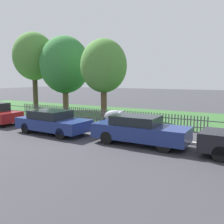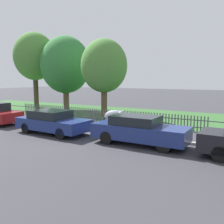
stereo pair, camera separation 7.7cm
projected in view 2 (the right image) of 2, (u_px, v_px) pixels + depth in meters
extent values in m
plane|color=#38383D|center=(70.00, 129.00, 15.15)|extent=(120.00, 120.00, 0.00)
cube|color=#B2ADA3|center=(71.00, 128.00, 15.22)|extent=(41.75, 0.20, 0.12)
cube|color=#33602D|center=(125.00, 114.00, 21.54)|extent=(41.75, 8.71, 0.01)
cube|color=#4C4C51|center=(98.00, 118.00, 17.78)|extent=(41.75, 0.03, 0.05)
cube|color=#4C4C51|center=(98.00, 112.00, 17.73)|extent=(41.75, 0.03, 0.05)
cube|color=#4C4C51|center=(26.00, 109.00, 21.39)|extent=(0.06, 0.03, 0.95)
cube|color=#4C4C51|center=(27.00, 109.00, 21.29)|extent=(0.06, 0.03, 0.95)
cube|color=#4C4C51|center=(29.00, 109.00, 21.20)|extent=(0.06, 0.03, 0.95)
cube|color=#4C4C51|center=(30.00, 109.00, 21.11)|extent=(0.06, 0.03, 0.95)
cube|color=#4C4C51|center=(32.00, 110.00, 21.02)|extent=(0.06, 0.03, 0.95)
cube|color=#4C4C51|center=(33.00, 110.00, 20.92)|extent=(0.06, 0.03, 0.95)
cube|color=#4C4C51|center=(35.00, 110.00, 20.83)|extent=(0.06, 0.03, 0.95)
cube|color=#4C4C51|center=(36.00, 110.00, 20.74)|extent=(0.06, 0.03, 0.95)
cube|color=#4C4C51|center=(38.00, 110.00, 20.65)|extent=(0.06, 0.03, 0.95)
cube|color=#4C4C51|center=(40.00, 110.00, 20.55)|extent=(0.06, 0.03, 0.95)
cube|color=#4C4C51|center=(41.00, 110.00, 20.46)|extent=(0.06, 0.03, 0.95)
cube|color=#4C4C51|center=(43.00, 111.00, 20.37)|extent=(0.06, 0.03, 0.95)
cube|color=#4C4C51|center=(45.00, 111.00, 20.28)|extent=(0.06, 0.03, 0.95)
cube|color=#4C4C51|center=(46.00, 111.00, 20.18)|extent=(0.06, 0.03, 0.95)
cube|color=#4C4C51|center=(48.00, 111.00, 20.09)|extent=(0.06, 0.03, 0.95)
cube|color=#4C4C51|center=(50.00, 111.00, 20.00)|extent=(0.06, 0.03, 0.95)
cube|color=#4C4C51|center=(52.00, 111.00, 19.91)|extent=(0.06, 0.03, 0.95)
cube|color=#4C4C51|center=(53.00, 111.00, 19.81)|extent=(0.06, 0.03, 0.95)
cube|color=#4C4C51|center=(55.00, 112.00, 19.72)|extent=(0.06, 0.03, 0.95)
cube|color=#4C4C51|center=(57.00, 112.00, 19.63)|extent=(0.06, 0.03, 0.95)
cube|color=#4C4C51|center=(59.00, 112.00, 19.54)|extent=(0.06, 0.03, 0.95)
cube|color=#4C4C51|center=(61.00, 112.00, 19.44)|extent=(0.06, 0.03, 0.95)
cube|color=#4C4C51|center=(62.00, 112.00, 19.35)|extent=(0.06, 0.03, 0.95)
cube|color=#4C4C51|center=(64.00, 112.00, 19.26)|extent=(0.06, 0.03, 0.95)
cube|color=#4C4C51|center=(66.00, 113.00, 19.17)|extent=(0.06, 0.03, 0.95)
cube|color=#4C4C51|center=(68.00, 113.00, 19.08)|extent=(0.06, 0.03, 0.95)
cube|color=#4C4C51|center=(70.00, 113.00, 18.98)|extent=(0.06, 0.03, 0.95)
cube|color=#4C4C51|center=(72.00, 113.00, 18.89)|extent=(0.06, 0.03, 0.95)
cube|color=#4C4C51|center=(74.00, 113.00, 18.80)|extent=(0.06, 0.03, 0.95)
cube|color=#4C4C51|center=(76.00, 113.00, 18.71)|extent=(0.06, 0.03, 0.95)
cube|color=#4C4C51|center=(78.00, 114.00, 18.61)|extent=(0.06, 0.03, 0.95)
cube|color=#4C4C51|center=(80.00, 114.00, 18.52)|extent=(0.06, 0.03, 0.95)
cube|color=#4C4C51|center=(82.00, 114.00, 18.43)|extent=(0.06, 0.03, 0.95)
cube|color=#4C4C51|center=(84.00, 114.00, 18.34)|extent=(0.06, 0.03, 0.95)
cube|color=#4C4C51|center=(86.00, 114.00, 18.24)|extent=(0.06, 0.03, 0.95)
cube|color=#4C4C51|center=(88.00, 114.00, 18.15)|extent=(0.06, 0.03, 0.95)
cube|color=#4C4C51|center=(90.00, 115.00, 18.06)|extent=(0.06, 0.03, 0.95)
cube|color=#4C4C51|center=(92.00, 115.00, 17.97)|extent=(0.06, 0.03, 0.95)
cube|color=#4C4C51|center=(95.00, 115.00, 17.87)|extent=(0.06, 0.03, 0.95)
cube|color=#4C4C51|center=(97.00, 115.00, 17.78)|extent=(0.06, 0.03, 0.95)
cube|color=#4C4C51|center=(99.00, 115.00, 17.69)|extent=(0.06, 0.03, 0.95)
cube|color=#4C4C51|center=(101.00, 116.00, 17.60)|extent=(0.06, 0.03, 0.95)
cube|color=#4C4C51|center=(103.00, 116.00, 17.50)|extent=(0.06, 0.03, 0.95)
cube|color=#4C4C51|center=(106.00, 116.00, 17.41)|extent=(0.06, 0.03, 0.95)
cube|color=#4C4C51|center=(108.00, 116.00, 17.32)|extent=(0.06, 0.03, 0.95)
cube|color=#4C4C51|center=(110.00, 116.00, 17.23)|extent=(0.06, 0.03, 0.95)
cube|color=#4C4C51|center=(113.00, 117.00, 17.13)|extent=(0.06, 0.03, 0.95)
cube|color=#4C4C51|center=(115.00, 117.00, 17.04)|extent=(0.06, 0.03, 0.95)
cube|color=#4C4C51|center=(118.00, 117.00, 16.95)|extent=(0.06, 0.03, 0.95)
cube|color=#4C4C51|center=(120.00, 117.00, 16.86)|extent=(0.06, 0.03, 0.95)
cube|color=#4C4C51|center=(122.00, 117.00, 16.76)|extent=(0.06, 0.03, 0.95)
cube|color=#4C4C51|center=(125.00, 118.00, 16.67)|extent=(0.06, 0.03, 0.95)
cube|color=#4C4C51|center=(127.00, 118.00, 16.58)|extent=(0.06, 0.03, 0.95)
cube|color=#4C4C51|center=(130.00, 118.00, 16.49)|extent=(0.06, 0.03, 0.95)
cube|color=#4C4C51|center=(133.00, 118.00, 16.39)|extent=(0.06, 0.03, 0.95)
cube|color=#4C4C51|center=(135.00, 119.00, 16.30)|extent=(0.06, 0.03, 0.95)
cube|color=#4C4C51|center=(138.00, 119.00, 16.21)|extent=(0.06, 0.03, 0.95)
cube|color=#4C4C51|center=(140.00, 119.00, 16.12)|extent=(0.06, 0.03, 0.95)
cube|color=#4C4C51|center=(143.00, 119.00, 16.03)|extent=(0.06, 0.03, 0.95)
cube|color=#4C4C51|center=(146.00, 119.00, 15.93)|extent=(0.06, 0.03, 0.95)
cube|color=#4C4C51|center=(149.00, 120.00, 15.84)|extent=(0.06, 0.03, 0.95)
cube|color=#4C4C51|center=(151.00, 120.00, 15.75)|extent=(0.06, 0.03, 0.95)
cube|color=#4C4C51|center=(154.00, 120.00, 15.66)|extent=(0.06, 0.03, 0.95)
cube|color=#4C4C51|center=(157.00, 120.00, 15.56)|extent=(0.06, 0.03, 0.95)
cube|color=#4C4C51|center=(160.00, 121.00, 15.47)|extent=(0.06, 0.03, 0.95)
cube|color=#4C4C51|center=(163.00, 121.00, 15.38)|extent=(0.06, 0.03, 0.95)
cube|color=#4C4C51|center=(166.00, 121.00, 15.29)|extent=(0.06, 0.03, 0.95)
cube|color=#4C4C51|center=(169.00, 121.00, 15.19)|extent=(0.06, 0.03, 0.95)
cube|color=#4C4C51|center=(172.00, 122.00, 15.10)|extent=(0.06, 0.03, 0.95)
cube|color=#4C4C51|center=(175.00, 122.00, 15.01)|extent=(0.06, 0.03, 0.95)
cube|color=#4C4C51|center=(178.00, 122.00, 14.92)|extent=(0.06, 0.03, 0.95)
cube|color=#4C4C51|center=(181.00, 123.00, 14.82)|extent=(0.06, 0.03, 0.95)
cube|color=#4C4C51|center=(184.00, 123.00, 14.73)|extent=(0.06, 0.03, 0.95)
cube|color=#4C4C51|center=(188.00, 123.00, 14.64)|extent=(0.06, 0.03, 0.95)
cube|color=#4C4C51|center=(191.00, 123.00, 14.55)|extent=(0.06, 0.03, 0.95)
cube|color=#4C4C51|center=(194.00, 124.00, 14.45)|extent=(0.06, 0.03, 0.95)
cube|color=#4C4C51|center=(197.00, 124.00, 14.36)|extent=(0.06, 0.03, 0.95)
cube|color=#4C4C51|center=(201.00, 124.00, 14.27)|extent=(0.06, 0.03, 0.95)
cube|color=#4C4C51|center=(204.00, 125.00, 14.18)|extent=(0.06, 0.03, 0.95)
cube|color=#4C4C51|center=(208.00, 125.00, 14.08)|extent=(0.06, 0.03, 0.95)
cylinder|color=black|center=(16.00, 119.00, 17.03)|extent=(0.60, 0.14, 0.60)
cube|color=navy|center=(53.00, 124.00, 14.00)|extent=(4.36, 1.97, 0.60)
cube|color=black|center=(50.00, 114.00, 14.04)|extent=(2.12, 1.70, 0.44)
cylinder|color=black|center=(81.00, 128.00, 14.03)|extent=(0.60, 0.16, 0.60)
cylinder|color=black|center=(60.00, 134.00, 12.64)|extent=(0.60, 0.16, 0.60)
cylinder|color=black|center=(48.00, 124.00, 15.43)|extent=(0.60, 0.16, 0.60)
cylinder|color=black|center=(26.00, 128.00, 14.04)|extent=(0.60, 0.16, 0.60)
cube|color=navy|center=(140.00, 132.00, 11.61)|extent=(4.48, 1.64, 0.67)
cube|color=black|center=(136.00, 120.00, 11.65)|extent=(2.15, 1.47, 0.42)
cylinder|color=black|center=(173.00, 138.00, 11.61)|extent=(0.62, 0.14, 0.62)
cylinder|color=black|center=(163.00, 146.00, 10.33)|extent=(0.62, 0.14, 0.62)
cylinder|color=black|center=(121.00, 132.00, 12.97)|extent=(0.62, 0.14, 0.62)
cylinder|color=black|center=(106.00, 138.00, 11.69)|extent=(0.62, 0.14, 0.62)
cylinder|color=black|center=(220.00, 154.00, 9.15)|extent=(0.62, 0.16, 0.62)
cylinder|color=black|center=(125.00, 123.00, 15.43)|extent=(0.64, 0.15, 0.63)
cylinder|color=black|center=(107.00, 122.00, 15.95)|extent=(0.64, 0.15, 0.63)
ellipsoid|color=gray|center=(116.00, 117.00, 15.65)|extent=(1.67, 0.69, 0.86)
ellipsoid|color=gray|center=(122.00, 114.00, 15.45)|extent=(0.43, 0.72, 0.40)
cylinder|color=#473828|center=(36.00, 89.00, 25.57)|extent=(0.49, 0.49, 3.98)
ellipsoid|color=#4C8438|center=(35.00, 56.00, 25.13)|extent=(4.16, 4.16, 4.78)
cylinder|color=brown|center=(66.00, 95.00, 24.46)|extent=(0.56, 0.56, 2.87)
ellipsoid|color=#337A38|center=(65.00, 65.00, 24.06)|extent=(4.78, 4.78, 5.49)
cylinder|color=brown|center=(104.00, 99.00, 19.81)|extent=(0.48, 0.48, 2.91)
ellipsoid|color=#4C8438|center=(104.00, 66.00, 19.47)|extent=(3.64, 3.64, 4.18)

